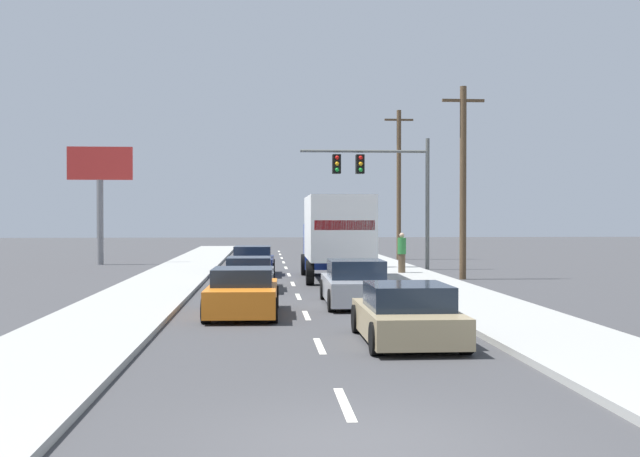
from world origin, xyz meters
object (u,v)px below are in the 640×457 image
car_tan (407,315)px  utility_pole_far (399,183)px  car_silver (356,285)px  car_orange (243,294)px  car_navy (253,262)px  car_gray (249,275)px  roadside_billboard (100,182)px  traffic_signal_mast (375,175)px  box_truck (336,233)px  utility_pole_mid (463,180)px  pedestrian_near_corner (402,253)px

car_tan → utility_pole_far: 33.06m
car_silver → utility_pole_far: (5.65, 25.21, 4.19)m
car_orange → utility_pole_far: utility_pole_far is taller
car_navy → car_tan: car_navy is taller
car_gray → car_tan: (3.52, -12.47, 0.03)m
roadside_billboard → car_gray: bearing=-61.4°
car_silver → utility_pole_far: bearing=77.4°
car_navy → traffic_signal_mast: bearing=27.7°
box_truck → car_tan: box_truck is taller
utility_pole_mid → car_tan: bearing=-108.2°
car_orange → box_truck: box_truck is taller
car_gray → box_truck: size_ratio=0.53×
utility_pole_mid → pedestrian_near_corner: size_ratio=4.55×
car_silver → utility_pole_mid: (5.67, 9.43, 3.62)m
car_tan → utility_pole_far: (5.40, 32.34, 4.22)m
car_navy → car_gray: (-0.02, -7.19, -0.05)m
traffic_signal_mast → utility_pole_mid: size_ratio=0.81×
car_navy → roadside_billboard: bearing=135.1°
car_gray → car_tan: size_ratio=1.07×
roadside_billboard → pedestrian_near_corner: 18.31m
pedestrian_near_corner → car_silver: bearing=-106.5°
box_truck → roadside_billboard: bearing=135.3°
car_tan → utility_pole_far: bearing=80.5°
car_silver → car_tan: (0.24, -7.13, -0.03)m
box_truck → car_silver: (-0.24, -9.14, -1.37)m
box_truck → roadside_billboard: (-12.09, 11.95, 2.62)m
box_truck → car_tan: size_ratio=2.03×
utility_pole_mid → pedestrian_near_corner: 4.48m
car_tan → roadside_billboard: size_ratio=0.62×
car_orange → traffic_signal_mast: traffic_signal_mast is taller
box_truck → utility_pole_mid: bearing=3.1°
car_orange → utility_pole_mid: size_ratio=0.54×
box_truck → car_gray: bearing=-132.9°
box_truck → car_tan: 16.32m
car_navy → traffic_signal_mast: (6.06, 3.19, 4.18)m
traffic_signal_mast → car_orange: bearing=-108.8°
car_silver → utility_pole_mid: size_ratio=0.55×
utility_pole_far → roadside_billboard: bearing=-166.7°
car_silver → box_truck: bearing=88.5°
utility_pole_mid → traffic_signal_mast: bearing=114.5°
box_truck → car_orange: bearing=-107.3°
car_tan → pedestrian_near_corner: bearing=80.3°
car_orange → roadside_billboard: size_ratio=0.67×
utility_pole_far → pedestrian_near_corner: (-2.20, -13.56, -3.76)m
pedestrian_near_corner → utility_pole_far: bearing=80.8°
car_gray → pedestrian_near_corner: (6.73, 6.31, 0.50)m
box_truck → car_silver: size_ratio=1.84×
traffic_signal_mast → utility_pole_mid: utility_pole_mid is taller
car_orange → pedestrian_near_corner: size_ratio=2.45×
utility_pole_mid → pedestrian_near_corner: utility_pole_mid is taller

